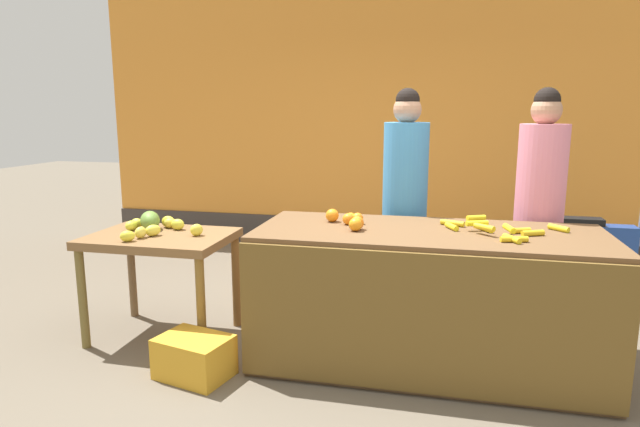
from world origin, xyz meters
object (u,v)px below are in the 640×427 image
produce_crate (194,357)px  produce_sack (292,276)px  vendor_woman_blue_shirt (404,208)px  parked_motorcycle (586,251)px  vendor_woman_pink_shirt (538,214)px

produce_crate → produce_sack: size_ratio=0.82×
vendor_woman_blue_shirt → produce_sack: vendor_woman_blue_shirt is taller
parked_motorcycle → produce_crate: size_ratio=3.64×
vendor_woman_pink_shirt → parked_motorcycle: (0.60, 1.07, -0.51)m
parked_motorcycle → produce_sack: 2.67m
vendor_woman_pink_shirt → parked_motorcycle: 1.33m
vendor_woman_blue_shirt → vendor_woman_pink_shirt: vendor_woman_blue_shirt is taller
vendor_woman_blue_shirt → produce_crate: bearing=-134.3°
vendor_woman_blue_shirt → produce_sack: 1.15m
vendor_woman_blue_shirt → parked_motorcycle: size_ratio=1.14×
vendor_woman_blue_shirt → vendor_woman_pink_shirt: (0.96, -0.04, -0.00)m
vendor_woman_blue_shirt → parked_motorcycle: bearing=33.3°
produce_sack → vendor_woman_pink_shirt: bearing=-4.9°
vendor_woman_blue_shirt → vendor_woman_pink_shirt: size_ratio=1.00×
vendor_woman_blue_shirt → vendor_woman_pink_shirt: 0.96m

